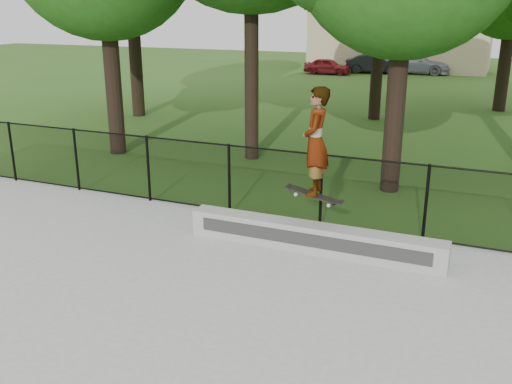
# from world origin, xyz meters

# --- Properties ---
(ground) EXTENTS (100.00, 100.00, 0.00)m
(ground) POSITION_xyz_m (0.00, 0.00, 0.00)
(ground) COLOR #2A5718
(ground) RESTS_ON ground
(concrete_slab) EXTENTS (14.00, 12.00, 0.06)m
(concrete_slab) POSITION_xyz_m (0.00, 0.00, 0.03)
(concrete_slab) COLOR #9C9D97
(concrete_slab) RESTS_ON ground
(grind_ledge) EXTENTS (4.68, 0.40, 0.49)m
(grind_ledge) POSITION_xyz_m (2.23, 4.70, 0.31)
(grind_ledge) COLOR #989894
(grind_ledge) RESTS_ON concrete_slab
(car_a) EXTENTS (3.05, 1.28, 1.04)m
(car_a) POSITION_xyz_m (-5.66, 32.45, 0.52)
(car_a) COLOR maroon
(car_a) RESTS_ON ground
(car_b) EXTENTS (3.55, 1.91, 1.22)m
(car_b) POSITION_xyz_m (-3.01, 34.24, 0.61)
(car_b) COLOR black
(car_b) RESTS_ON ground
(car_c) EXTENTS (4.23, 1.88, 1.33)m
(car_c) POSITION_xyz_m (-0.49, 35.06, 0.67)
(car_c) COLOR #9B9AAE
(car_c) RESTS_ON ground
(skater_airborne) EXTENTS (0.83, 0.75, 2.03)m
(skater_airborne) POSITION_xyz_m (2.23, 4.68, 2.04)
(skater_airborne) COLOR black
(skater_airborne) RESTS_ON ground
(chainlink_fence) EXTENTS (16.06, 0.06, 1.50)m
(chainlink_fence) POSITION_xyz_m (0.00, 5.90, 0.81)
(chainlink_fence) COLOR black
(chainlink_fence) RESTS_ON concrete_slab
(distant_building) EXTENTS (12.40, 6.40, 4.30)m
(distant_building) POSITION_xyz_m (-2.00, 38.00, 2.16)
(distant_building) COLOR #C7AE8C
(distant_building) RESTS_ON ground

